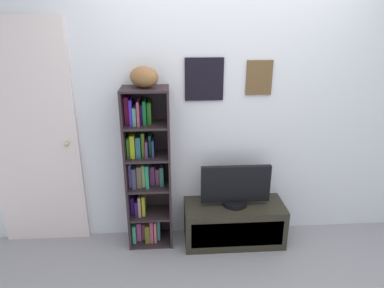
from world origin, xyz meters
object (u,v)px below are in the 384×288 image
(bookshelf, at_px, (146,172))
(door, at_px, (33,139))
(tv_stand, at_px, (234,223))
(television, at_px, (236,187))
(football, at_px, (144,77))

(bookshelf, distance_m, door, 1.03)
(tv_stand, xyz_separation_m, door, (-1.79, 0.17, 0.83))
(television, bearing_deg, door, 174.52)
(football, xyz_separation_m, television, (0.79, -0.05, -1.00))
(bookshelf, relative_size, football, 5.66)
(tv_stand, distance_m, door, 1.98)
(football, bearing_deg, bookshelf, 133.65)
(television, relative_size, door, 0.31)
(door, bearing_deg, television, -5.48)
(football, height_order, tv_stand, football)
(bookshelf, relative_size, tv_stand, 1.60)
(door, bearing_deg, bookshelf, -5.22)
(bookshelf, bearing_deg, tv_stand, -5.87)
(bookshelf, distance_m, tv_stand, 0.97)
(football, distance_m, door, 1.15)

